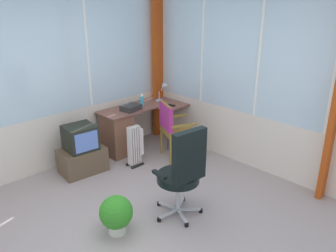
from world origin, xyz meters
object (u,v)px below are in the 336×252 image
object	(u,v)px
tv_remote	(171,105)
paper_tray	(131,108)
desk	(121,130)
spray_bottle	(142,99)
office_chair	(183,169)
space_heater	(136,145)
wooden_armchair	(171,124)
tv_on_stand	(82,152)
potted_plant	(116,214)
desk_lamp	(164,89)

from	to	relation	value
tv_remote	paper_tray	distance (m)	0.70
desk	paper_tray	bearing A→B (deg)	-23.52
spray_bottle	office_chair	bearing A→B (deg)	-118.23
tv_remote	space_heater	bearing A→B (deg)	178.88
paper_tray	space_heater	distance (m)	0.69
tv_remote	space_heater	xyz separation A→B (m)	(-0.92, -0.16, -0.41)
desk	spray_bottle	xyz separation A→B (m)	(0.48, 0.01, 0.43)
wooden_armchair	tv_remote	bearing A→B (deg)	46.07
tv_on_stand	potted_plant	bearing A→B (deg)	-107.84
desk_lamp	space_heater	bearing A→B (deg)	-156.17
space_heater	potted_plant	bearing A→B (deg)	-136.63
space_heater	tv_on_stand	bearing A→B (deg)	151.47
space_heater	paper_tray	bearing A→B (deg)	57.54
office_chair	space_heater	size ratio (longest dim) A/B	1.76
wooden_armchair	spray_bottle	bearing A→B (deg)	87.25
wooden_armchair	office_chair	size ratio (longest dim) A/B	0.82
desk_lamp	potted_plant	size ratio (longest dim) A/B	0.75
desk_lamp	tv_remote	size ratio (longest dim) A/B	2.23
office_chair	tv_on_stand	bearing A→B (deg)	97.83
desk_lamp	potted_plant	distance (m)	2.83
desk	space_heater	distance (m)	0.54
spray_bottle	tv_on_stand	size ratio (longest dim) A/B	0.30
spray_bottle	space_heater	distance (m)	0.94
desk_lamp	potted_plant	bearing A→B (deg)	-144.67
potted_plant	paper_tray	bearing A→B (deg)	46.81
desk_lamp	potted_plant	world-z (taller)	desk_lamp
tv_on_stand	potted_plant	size ratio (longest dim) A/B	1.62
wooden_armchair	potted_plant	world-z (taller)	wooden_armchair
desk	tv_on_stand	xyz separation A→B (m)	(-0.82, -0.14, -0.08)
spray_bottle	tv_on_stand	distance (m)	1.40
paper_tray	space_heater	world-z (taller)	paper_tray
desk	spray_bottle	size ratio (longest dim) A/B	6.52
potted_plant	desk	bearing A→B (deg)	51.54
desk	potted_plant	xyz separation A→B (m)	(-1.31, -1.64, -0.15)
wooden_armchair	office_chair	xyz separation A→B (m)	(-1.01, -1.21, 0.05)
tv_remote	office_chair	distance (m)	2.10
tv_remote	wooden_armchair	bearing A→B (deg)	-144.97
desk_lamp	space_heater	size ratio (longest dim) A/B	0.52
tv_on_stand	wooden_armchair	bearing A→B (deg)	-25.31
desk	paper_tray	size ratio (longest dim) A/B	4.70
wooden_armchair	potted_plant	xyz separation A→B (m)	(-1.75, -0.91, -0.34)
paper_tray	potted_plant	xyz separation A→B (m)	(-1.47, -1.57, -0.52)
paper_tray	office_chair	world-z (taller)	office_chair
wooden_armchair	office_chair	bearing A→B (deg)	-129.96
potted_plant	desk_lamp	bearing A→B (deg)	35.33
desk_lamp	tv_on_stand	bearing A→B (deg)	-177.37
office_chair	potted_plant	world-z (taller)	office_chair
paper_tray	spray_bottle	bearing A→B (deg)	15.60
paper_tray	tv_on_stand	bearing A→B (deg)	-176.40
tv_remote	paper_tray	size ratio (longest dim) A/B	0.50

